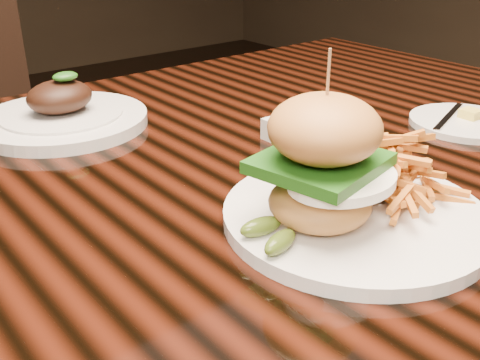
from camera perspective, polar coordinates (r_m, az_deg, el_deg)
dining_table at (r=0.75m, az=-7.07°, el=-4.30°), size 1.60×0.90×0.75m
burger_plate at (r=0.58m, az=11.72°, el=0.01°), size 0.28×0.28×0.19m
side_saucer at (r=0.93m, az=21.91°, el=5.49°), size 0.17×0.17×0.02m
ramekin at (r=0.81m, az=5.40°, el=5.10°), size 0.08×0.08×0.03m
far_dish at (r=0.90m, az=-17.60°, el=6.23°), size 0.26×0.26×0.08m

